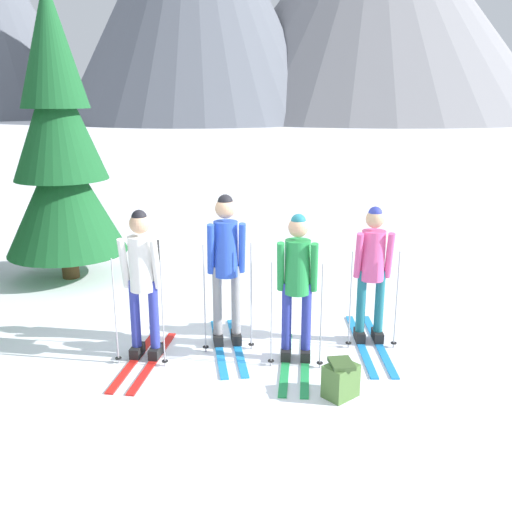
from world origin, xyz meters
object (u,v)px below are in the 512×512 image
skier_in_white (143,276)px  skier_in_green (297,280)px  skier_in_pink (372,268)px  backpack_on_snow_front (341,379)px  skier_in_blue (226,263)px  pine_tree_mid (60,149)px

skier_in_white → skier_in_green: skier_in_white is taller
skier_in_pink → backpack_on_snow_front: (-0.71, -1.26, -0.75)m
skier_in_blue → skier_in_green: 0.90m
skier_in_white → skier_in_pink: (2.67, 0.08, -0.04)m
skier_in_white → skier_in_green: (1.69, -0.29, -0.02)m
skier_in_pink → skier_in_white: bearing=-178.2°
skier_in_white → backpack_on_snow_front: 2.42m
pine_tree_mid → skier_in_blue: bearing=-52.3°
skier_in_blue → skier_in_pink: bearing=-4.8°
skier_in_white → skier_in_green: 1.71m
pine_tree_mid → backpack_on_snow_front: pine_tree_mid is taller
skier_in_pink → backpack_on_snow_front: skier_in_pink is taller
skier_in_pink → backpack_on_snow_front: size_ratio=4.52×
skier_in_green → skier_in_pink: skier_in_green is taller
skier_in_blue → backpack_on_snow_front: skier_in_blue is taller
skier_in_green → backpack_on_snow_front: 1.20m
skier_in_green → pine_tree_mid: 4.81m
backpack_on_snow_front → skier_in_pink: bearing=60.5°
skier_in_green → skier_in_blue: bearing=144.9°
skier_in_blue → skier_in_green: skier_in_blue is taller
skier_in_green → pine_tree_mid: (-3.06, 3.52, 1.15)m
pine_tree_mid → backpack_on_snow_front: 5.85m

